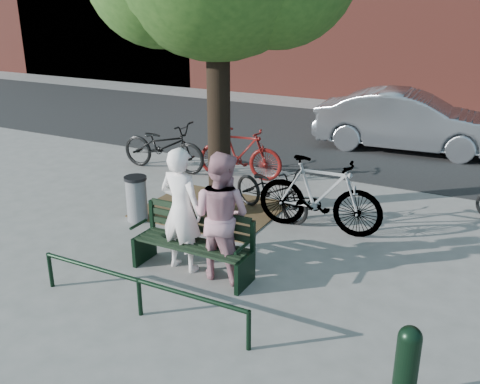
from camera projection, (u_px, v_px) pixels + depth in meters
The scene contains 14 objects.
ground at pixel (193, 273), 7.64m from camera, with size 90.00×90.00×0.00m, color gray.
dirt_pit at pixel (211, 209), 9.90m from camera, with size 2.40×2.00×0.02m, color brown.
road at pixel (358, 140), 14.71m from camera, with size 40.00×7.00×0.01m, color black.
park_bench at pixel (195, 241), 7.54m from camera, with size 1.74×0.54×0.97m.
guard_railing at pixel (139, 286), 6.50m from camera, with size 3.06×0.06×0.51m.
person_left at pixel (181, 210), 7.49m from camera, with size 0.66×0.43×1.81m, color white.
person_right at pixel (221, 216), 7.28m from camera, with size 0.88×0.69×1.81m, color #B47C88.
bollard at pixel (407, 363), 5.05m from camera, with size 0.23×0.23×0.86m.
litter_bin at pixel (137, 198), 9.32m from camera, with size 0.39×0.39×0.81m.
bicycle_a at pixel (163, 146), 12.03m from camera, with size 0.74×2.13×1.12m, color black.
bicycle_b at pixel (240, 153), 11.46m from camera, with size 0.53×1.87×1.13m, color #5B0E0D.
bicycle_c at pixel (271, 190), 9.56m from camera, with size 0.62×1.78×0.94m, color black.
bicycle_d at pixel (320, 195), 8.83m from camera, with size 0.60×2.12×1.27m, color gray.
parked_car at pixel (408, 121), 13.51m from camera, with size 1.60×4.60×1.51m, color gray.
Camera 1 is at (3.74, -5.69, 3.71)m, focal length 40.00 mm.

